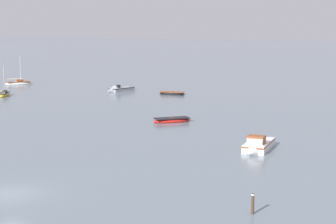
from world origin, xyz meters
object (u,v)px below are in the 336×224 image
object	(u,v)px
sailboat_moored_1	(4,94)
rowboat_moored_5	(172,120)
rowboat_moored_4	(172,94)
motorboat_moored_0	(118,90)
motorboat_moored_2	(257,147)
sailboat_moored_0	(19,83)
mooring_post_near	(253,204)

from	to	relation	value
sailboat_moored_1	rowboat_moored_5	bearing A→B (deg)	-136.77
rowboat_moored_4	rowboat_moored_5	size ratio (longest dim) A/B	1.02
motorboat_moored_0	motorboat_moored_2	xyz separation A→B (m)	(37.61, -29.56, 0.07)
sailboat_moored_0	rowboat_moored_5	world-z (taller)	sailboat_moored_0
sailboat_moored_1	rowboat_moored_4	bearing A→B (deg)	-90.94
sailboat_moored_0	rowboat_moored_4	size ratio (longest dim) A/B	1.27
rowboat_moored_5	sailboat_moored_1	size ratio (longest dim) A/B	0.85
rowboat_moored_4	sailboat_moored_1	size ratio (longest dim) A/B	0.87
sailboat_moored_1	mooring_post_near	world-z (taller)	sailboat_moored_1
sailboat_moored_0	sailboat_moored_1	distance (m)	17.48
rowboat_moored_4	mooring_post_near	size ratio (longest dim) A/B	3.23
sailboat_moored_0	rowboat_moored_5	xyz separation A→B (m)	(46.43, -19.96, -0.06)
sailboat_moored_0	motorboat_moored_0	bearing A→B (deg)	-57.31
mooring_post_near	sailboat_moored_0	bearing A→B (deg)	146.50
motorboat_moored_2	sailboat_moored_1	distance (m)	51.74
rowboat_moored_4	rowboat_moored_5	world-z (taller)	rowboat_moored_5
rowboat_moored_5	mooring_post_near	bearing A→B (deg)	-101.01
motorboat_moored_0	rowboat_moored_5	bearing A→B (deg)	58.09
motorboat_moored_2	mooring_post_near	xyz separation A→B (m)	(6.29, -15.56, 0.28)
rowboat_moored_5	sailboat_moored_1	world-z (taller)	sailboat_moored_1
motorboat_moored_0	rowboat_moored_4	world-z (taller)	motorboat_moored_0
motorboat_moored_0	motorboat_moored_2	size ratio (longest dim) A/B	0.94
sailboat_moored_0	sailboat_moored_1	bearing A→B (deg)	-109.75
sailboat_moored_0	mooring_post_near	bearing A→B (deg)	-92.91
sailboat_moored_0	motorboat_moored_0	distance (m)	23.00
rowboat_moored_4	sailboat_moored_1	xyz separation A→B (m)	(-21.82, -15.50, 0.04)
rowboat_moored_5	sailboat_moored_1	xyz separation A→B (m)	(-35.28, 6.50, 0.03)
sailboat_moored_0	sailboat_moored_1	size ratio (longest dim) A/B	1.10
sailboat_moored_0	mooring_post_near	xyz separation A→B (m)	(66.89, -44.28, 0.36)
motorboat_moored_0	sailboat_moored_1	size ratio (longest dim) A/B	1.07
sailboat_moored_1	mooring_post_near	bearing A→B (deg)	-155.27
motorboat_moored_0	rowboat_moored_5	world-z (taller)	motorboat_moored_0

